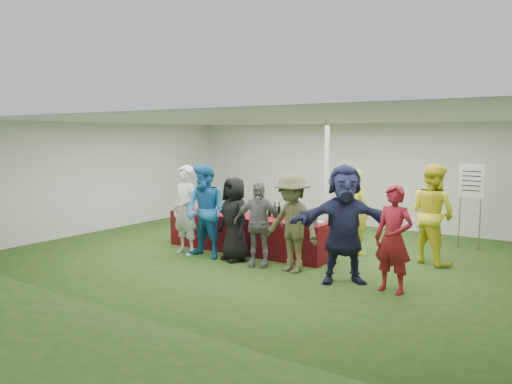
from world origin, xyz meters
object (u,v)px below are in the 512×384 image
Objects in this scene: customer_1 at (206,211)px; wine_list_sign at (471,187)px; customer_0 at (185,210)px; customer_5 at (344,224)px; staff_back at (432,214)px; customer_4 at (292,223)px; serving_table at (248,233)px; customer_2 at (234,219)px; customer_6 at (393,239)px; customer_3 at (258,224)px; dump_bucket at (311,220)px; staff_pourer at (355,211)px.

wine_list_sign is at bearing 43.41° from customer_1.
customer_5 is at bearing 7.16° from customer_0.
customer_4 is (-1.87, -1.98, -0.07)m from staff_back.
serving_table is 2.76m from customer_5.
customer_2 is 1.31m from customer_4.
customer_0 reaches higher than customer_6.
customer_3 is (1.19, 0.06, -0.14)m from customer_1.
dump_bucket is at bearing 95.37° from customer_4.
customer_3 is (0.60, -0.08, -0.02)m from customer_2.
customer_1 is (-3.77, -2.05, -0.01)m from staff_back.
customer_2 is 3.17m from customer_6.
customer_6 is (1.46, -1.99, -0.04)m from staff_pourer.
customer_2 is 0.93× the size of customer_4.
customer_3 is (0.81, -0.84, 0.41)m from serving_table.
customer_3 is 0.95× the size of customer_6.
customer_1 is 2.92m from customer_5.
customer_2 is 2.34m from customer_5.
dump_bucket is at bearing 110.90° from customer_5.
customer_5 is at bearing -108.17° from wine_list_sign.
staff_back is (-0.35, -1.61, -0.38)m from wine_list_sign.
customer_3 is at bearing -174.14° from customer_6.
staff_back is at bearing 32.89° from customer_0.
dump_bucket is 0.15× the size of customer_3.
customer_3 is 1.74m from customer_5.
customer_4 is at bearing -121.73° from wine_list_sign.
customer_4 reaches higher than dump_bucket.
wine_list_sign is 0.98× the size of customer_1.
customer_5 is (-1.20, -3.67, -0.35)m from wine_list_sign.
staff_back is 1.13× the size of customer_6.
customer_4 is (-2.22, -3.59, -0.45)m from wine_list_sign.
customer_0 reaches higher than customer_4.
staff_back is 1.08× the size of customer_4.
staff_pourer reaches higher than serving_table.
customer_0 is (-4.31, -2.03, -0.04)m from staff_back.
customer_6 is (2.57, -0.14, 0.04)m from customer_3.
dump_bucket is at bearing 166.29° from customer_6.
customer_2 reaches higher than dump_bucket.
wine_list_sign is at bearing 36.42° from serving_table.
customer_0 is (-0.92, -0.88, 0.52)m from serving_table.
dump_bucket is 3.72m from wine_list_sign.
staff_pourer is (-1.82, -1.74, -0.44)m from wine_list_sign.
customer_5 is 1.17× the size of customer_6.
customer_5 reaches higher than staff_back.
customer_1 is 1.20m from customer_3.
serving_table is 2.00× the size of wine_list_sign.
customer_2 is at bearing 13.86° from customer_0.
customer_1 is at bearing 54.33° from staff_back.
customer_4 is at bearing 18.64° from customer_2.
customer_0 is (-4.66, -3.64, -0.42)m from wine_list_sign.
customer_4 is (1.52, -0.83, 0.49)m from serving_table.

